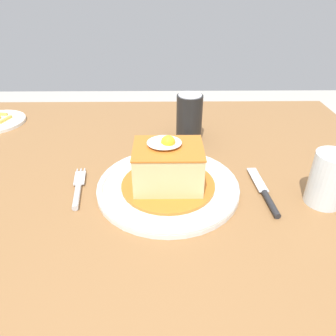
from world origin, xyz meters
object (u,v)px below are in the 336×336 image
Objects in this scene: fork at (78,190)px; knife at (267,196)px; soda_can at (189,118)px; main_plate at (168,186)px; drinking_glass at (327,182)px.

knife is at bearing -3.69° from fork.
soda_can is (0.24, 0.23, 0.06)m from fork.
knife is (0.19, -0.03, -0.00)m from main_plate.
drinking_glass is at bearing -48.21° from soda_can.
main_plate is 2.32× the size of soda_can.
fork is 0.38m from knife.
knife is 0.30m from soda_can.
main_plate is 0.20m from knife.
main_plate reaches higher than fork.
main_plate is 2.74× the size of drinking_glass.
knife is at bearing -62.28° from soda_can.
fork is at bearing -135.54° from soda_can.
fork is 0.48m from drinking_glass.
fork is at bearing 175.86° from drinking_glass.
main_plate is 2.03× the size of fork.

